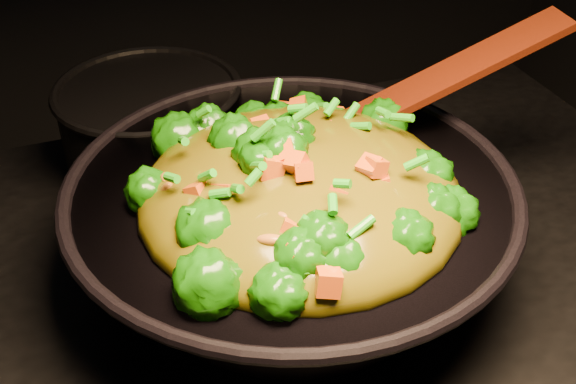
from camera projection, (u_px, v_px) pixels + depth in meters
name	position (u px, v px, depth m)	size (l,w,h in m)	color
wok	(291.00, 234.00, 0.77)	(0.45, 0.45, 0.13)	black
stir_fry	(300.00, 155.00, 0.68)	(0.32, 0.32, 0.11)	#145806
spatula	(429.00, 85.00, 0.79)	(0.33, 0.05, 0.01)	#3A1406
back_pot	(152.00, 130.00, 0.94)	(0.23, 0.23, 0.13)	black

